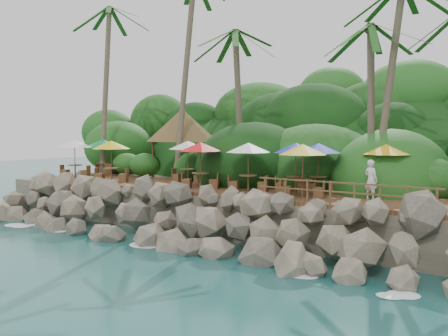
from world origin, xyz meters
The scene contains 12 objects.
ground centered at (0.00, 0.00, 0.00)m, with size 140.00×140.00×0.00m, color #19514F.
land_base centered at (0.00, 16.00, 1.05)m, with size 32.00×25.20×2.10m, color gray.
jungle_hill centered at (0.00, 23.50, 0.00)m, with size 44.80×28.00×15.40m, color #143811.
seawall centered at (0.00, 2.00, 1.15)m, with size 29.00×4.00×2.30m, color gray, non-canonical shape.
terrace centered at (0.00, 6.00, 2.20)m, with size 26.00×5.00×0.20m, color brown.
jungle_foliage centered at (0.00, 15.00, 0.00)m, with size 44.00×16.00×12.00m, color #143811, non-canonical shape.
foam_line centered at (0.00, 0.30, 0.03)m, with size 25.20×0.80×0.06m.
palms centered at (1.35, 8.83, 12.55)m, with size 29.88×7.05×14.37m.
palapa centered at (-6.50, 9.97, 5.79)m, with size 4.92×4.92×4.60m.
dining_clusters centered at (-1.05, 6.11, 4.39)m, with size 22.58×5.22×2.52m.
railing centered at (7.98, 3.65, 2.91)m, with size 8.30×0.10×1.00m.
waiter centered at (8.31, 6.02, 3.22)m, with size 0.67×0.44×1.84m, color white.
Camera 1 is at (17.31, -17.21, 5.49)m, focal length 42.62 mm.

